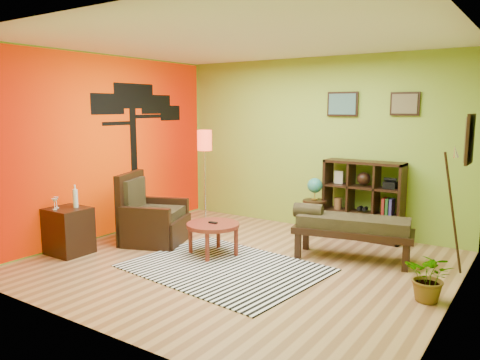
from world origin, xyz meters
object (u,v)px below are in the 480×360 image
Objects in this scene: coffee_table at (213,228)px; armchair at (151,221)px; bench at (349,226)px; floor_lamp at (205,149)px; globe_table at (315,192)px; cube_shelf at (364,200)px; potted_plant at (430,282)px; side_cabinet at (69,230)px.

coffee_table is 1.15m from armchair.
bench is at bearing 17.50° from armchair.
floor_lamp is (-0.96, 1.06, 0.94)m from coffee_table.
floor_lamp is at bearing 80.11° from armchair.
armchair is 1.21× the size of globe_table.
cube_shelf reaches higher than coffee_table.
bench is at bearing -4.61° from floor_lamp.
potted_plant is at bearing -35.39° from bench.
cube_shelf is at bearing 53.57° from coffee_table.
bench is 1.49m from potted_plant.
bench is (3.30, 1.91, 0.13)m from side_cabinet.
side_cabinet is (-0.54, -1.04, 0.01)m from armchair.
floor_lamp is (0.73, 2.11, 1.00)m from side_cabinet.
side_cabinet is 0.59× the size of bench.
globe_table reaches higher than bench.
side_cabinet reaches higher than coffee_table.
coffee_table is 0.45× the size of bench.
armchair is 0.67× the size of floor_lamp.
bench is (2.57, -0.21, -0.87)m from floor_lamp.
floor_lamp reaches higher than potted_plant.
floor_lamp is (0.19, 1.08, 1.01)m from armchair.
coffee_table is 1.87m from globe_table.
coffee_table is 1.72m from floor_lamp.
coffee_table is 2.81m from potted_plant.
side_cabinet is 3.81m from bench.
cube_shelf is 2.25× the size of potted_plant.
floor_lamp is at bearing -160.07° from cube_shelf.
cube_shelf is at bearing 17.43° from globe_table.
side_cabinet is at bearing -149.97° from bench.
side_cabinet is at bearing -109.01° from floor_lamp.
armchair is at bearing -162.50° from bench.
floor_lamp is at bearing -159.03° from globe_table.
side_cabinet is 0.58× the size of floor_lamp.
side_cabinet is at bearing -131.07° from globe_table.
bench is (2.76, 0.87, 0.14)m from armchair.
armchair is 1.15× the size of side_cabinet.
armchair is (-1.15, -0.01, -0.07)m from coffee_table.
armchair is 2.56m from globe_table.
armchair is 3.96m from potted_plant.
side_cabinet is 4.32m from cube_shelf.
side_cabinet reaches higher than globe_table.
side_cabinet reaches higher than potted_plant.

